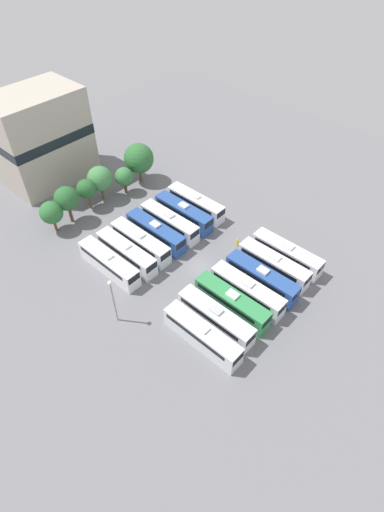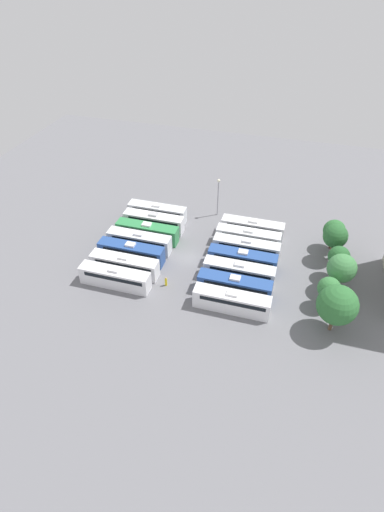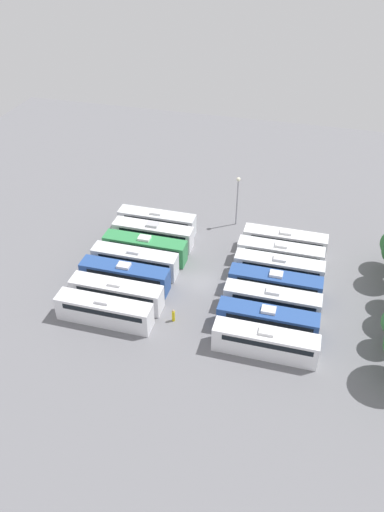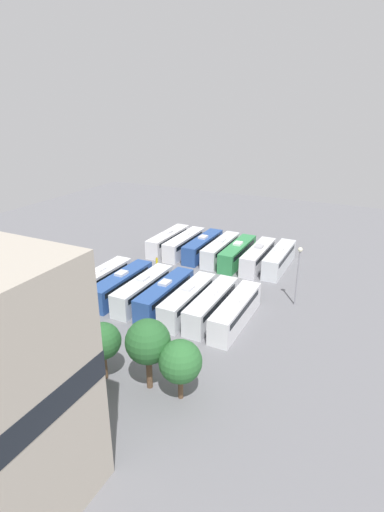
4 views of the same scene
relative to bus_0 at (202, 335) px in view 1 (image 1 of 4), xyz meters
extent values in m
plane|color=slate|center=(9.82, 9.42, -1.70)|extent=(114.83, 114.83, 0.00)
cube|color=silver|center=(0.00, -0.03, -0.15)|extent=(2.41, 11.33, 3.11)
cube|color=black|center=(0.00, 0.25, 0.71)|extent=(2.45, 9.63, 0.68)
cube|color=black|center=(0.00, -5.69, 0.71)|extent=(2.12, 0.08, 1.09)
cube|color=white|center=(0.00, -0.03, 1.58)|extent=(1.20, 1.60, 0.35)
cube|color=silver|center=(3.23, 0.46, -0.15)|extent=(2.41, 11.33, 3.11)
cube|color=black|center=(3.23, 0.74, 0.71)|extent=(2.45, 9.63, 0.68)
cube|color=black|center=(3.23, -5.20, 0.71)|extent=(2.12, 0.08, 1.09)
cube|color=#B2B2B7|center=(3.23, 0.46, 1.58)|extent=(1.20, 1.60, 0.35)
cube|color=#338C4C|center=(6.67, 0.50, -0.15)|extent=(2.41, 11.33, 3.11)
cube|color=black|center=(6.67, 0.79, 0.71)|extent=(2.45, 9.63, 0.68)
cube|color=black|center=(6.67, -5.15, 0.71)|extent=(2.12, 0.08, 1.09)
cube|color=white|center=(6.67, 0.50, 1.58)|extent=(1.20, 1.60, 0.35)
cube|color=silver|center=(9.72, 0.19, -0.15)|extent=(2.41, 11.33, 3.11)
cube|color=black|center=(9.72, 0.47, 0.71)|extent=(2.45, 9.63, 0.68)
cube|color=black|center=(9.72, -5.47, 0.71)|extent=(2.12, 0.08, 1.09)
cube|color=silver|center=(9.72, 0.19, 1.58)|extent=(1.20, 1.60, 0.35)
cube|color=#284C93|center=(13.01, 0.07, -0.15)|extent=(2.41, 11.33, 3.11)
cube|color=black|center=(13.01, 0.35, 0.71)|extent=(2.45, 9.63, 0.68)
cube|color=black|center=(13.01, -5.59, 0.71)|extent=(2.12, 0.08, 1.09)
cube|color=silver|center=(13.01, 0.07, 1.58)|extent=(1.20, 1.60, 0.35)
cube|color=white|center=(16.41, 0.33, -0.15)|extent=(2.41, 11.33, 3.11)
cube|color=black|center=(16.41, 0.61, 0.71)|extent=(2.45, 9.63, 0.68)
cube|color=black|center=(16.41, -5.33, 0.71)|extent=(2.12, 0.08, 1.09)
cube|color=white|center=(16.41, 0.33, 1.58)|extent=(1.20, 1.60, 0.35)
cube|color=silver|center=(19.68, 0.13, -0.15)|extent=(2.41, 11.33, 3.11)
cube|color=black|center=(19.68, 0.42, 0.71)|extent=(2.45, 9.63, 0.68)
cube|color=black|center=(19.68, -5.52, 0.71)|extent=(2.12, 0.08, 1.09)
cube|color=silver|center=(19.68, 0.13, 1.58)|extent=(1.20, 1.60, 0.35)
cube|color=white|center=(0.20, 18.59, -0.15)|extent=(2.41, 11.33, 3.11)
cube|color=black|center=(0.20, 18.88, 0.71)|extent=(2.45, 9.63, 0.68)
cube|color=black|center=(0.20, 12.94, 0.71)|extent=(2.12, 0.08, 1.09)
cube|color=white|center=(0.20, 18.59, 1.58)|extent=(1.20, 1.60, 0.35)
cube|color=silver|center=(3.38, 18.36, -0.15)|extent=(2.41, 11.33, 3.11)
cube|color=black|center=(3.38, 18.64, 0.71)|extent=(2.45, 9.63, 0.68)
cube|color=black|center=(3.38, 12.70, 0.71)|extent=(2.12, 0.08, 1.09)
cube|color=white|center=(3.38, 18.36, 1.58)|extent=(1.20, 1.60, 0.35)
cube|color=silver|center=(6.45, 18.55, -0.15)|extent=(2.41, 11.33, 3.11)
cube|color=black|center=(6.45, 18.83, 0.71)|extent=(2.45, 9.63, 0.68)
cube|color=black|center=(6.45, 12.89, 0.71)|extent=(2.12, 0.08, 1.09)
cube|color=silver|center=(6.45, 18.55, 1.58)|extent=(1.20, 1.60, 0.35)
cube|color=#284C93|center=(9.73, 18.50, -0.15)|extent=(2.41, 11.33, 3.11)
cube|color=black|center=(9.73, 18.79, 0.71)|extent=(2.45, 9.63, 0.68)
cube|color=black|center=(9.73, 12.85, 0.71)|extent=(2.12, 0.08, 1.09)
cube|color=silver|center=(9.73, 18.50, 1.58)|extent=(1.20, 1.60, 0.35)
cube|color=silver|center=(12.96, 18.57, -0.15)|extent=(2.41, 11.33, 3.11)
cube|color=black|center=(12.96, 18.85, 0.71)|extent=(2.45, 9.63, 0.68)
cube|color=black|center=(12.96, 12.91, 0.71)|extent=(2.12, 0.08, 1.09)
cube|color=silver|center=(12.96, 18.57, 1.58)|extent=(1.20, 1.60, 0.35)
cube|color=#284C93|center=(16.34, 18.53, -0.15)|extent=(2.41, 11.33, 3.11)
cube|color=black|center=(16.34, 18.81, 0.71)|extent=(2.45, 9.63, 0.68)
cube|color=black|center=(16.34, 12.87, 0.71)|extent=(2.12, 0.08, 1.09)
cube|color=silver|center=(16.34, 18.53, 1.58)|extent=(1.20, 1.60, 0.35)
cube|color=white|center=(19.70, 18.79, -0.15)|extent=(2.41, 11.33, 3.11)
cube|color=black|center=(19.70, 19.07, 0.71)|extent=(2.45, 9.63, 0.68)
cube|color=black|center=(19.70, 13.13, 0.71)|extent=(2.12, 0.08, 1.09)
cube|color=white|center=(19.70, 18.79, 1.58)|extent=(1.20, 1.60, 0.35)
cylinder|color=gold|center=(17.46, 7.79, -0.98)|extent=(0.36, 0.36, 1.44)
sphere|color=tan|center=(17.46, 7.79, -0.14)|extent=(0.24, 0.24, 0.24)
cylinder|color=gray|center=(-4.97, 10.77, 1.98)|extent=(0.20, 0.20, 7.36)
sphere|color=#EAE5C6|center=(-4.97, 10.77, 5.83)|extent=(0.60, 0.60, 0.60)
cylinder|color=brown|center=(0.09, 32.58, -0.47)|extent=(0.46, 0.46, 2.47)
sphere|color=#2D6B33|center=(0.09, 32.58, 2.09)|extent=(3.78, 3.78, 3.78)
cylinder|color=brown|center=(3.28, 32.59, 0.01)|extent=(0.55, 0.55, 3.43)
sphere|color=#28602D|center=(3.28, 32.59, 3.14)|extent=(4.04, 4.04, 4.04)
cylinder|color=brown|center=(7.70, 33.33, -0.27)|extent=(0.42, 0.42, 2.87)
sphere|color=#28602D|center=(7.70, 33.33, 2.37)|extent=(3.42, 3.42, 3.42)
cylinder|color=brown|center=(10.94, 33.68, -0.27)|extent=(0.42, 0.42, 2.86)
sphere|color=#428447|center=(10.94, 33.68, 2.71)|extent=(4.43, 4.43, 4.43)
cylinder|color=brown|center=(15.03, 32.08, -0.50)|extent=(0.55, 0.55, 2.40)
sphere|color=#387A3D|center=(15.03, 32.08, 1.87)|extent=(3.35, 3.35, 3.35)
cylinder|color=brown|center=(19.61, 32.98, -0.24)|extent=(0.51, 0.51, 2.93)
sphere|color=#2D6B33|center=(19.61, 32.98, 3.18)|extent=(5.57, 5.57, 5.57)
cube|color=#B2A899|center=(8.67, 46.59, 6.67)|extent=(15.82, 10.49, 16.74)
cube|color=black|center=(8.67, 46.59, 7.50)|extent=(15.88, 10.55, 1.80)
camera|label=1|loc=(-22.02, -18.36, 42.47)|focal=28.00mm
camera|label=2|loc=(61.06, 24.79, 41.66)|focal=28.00mm
camera|label=3|loc=(57.91, 21.03, 39.22)|focal=35.00mm
camera|label=4|loc=(-13.38, 57.53, 22.69)|focal=28.00mm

